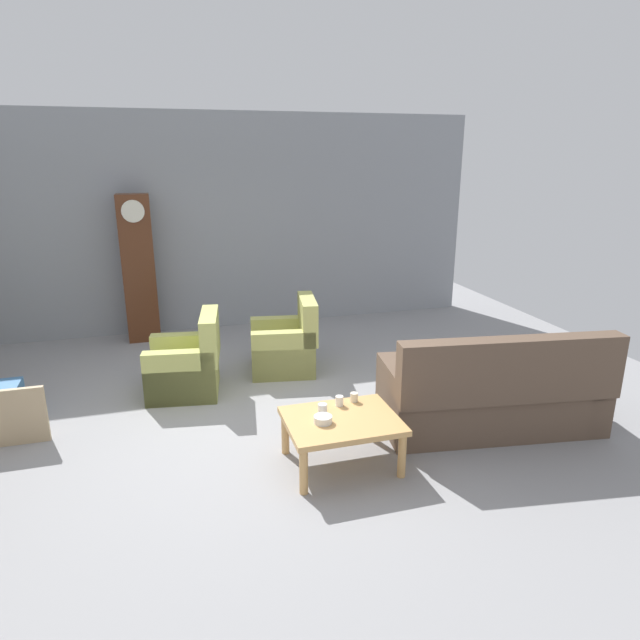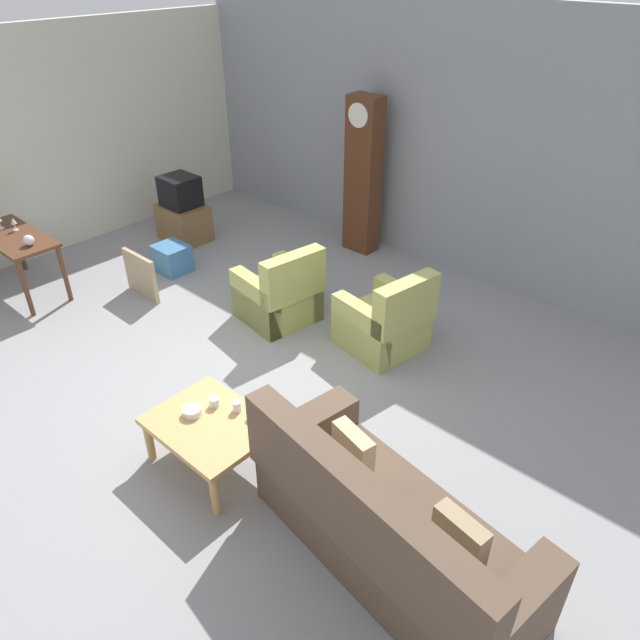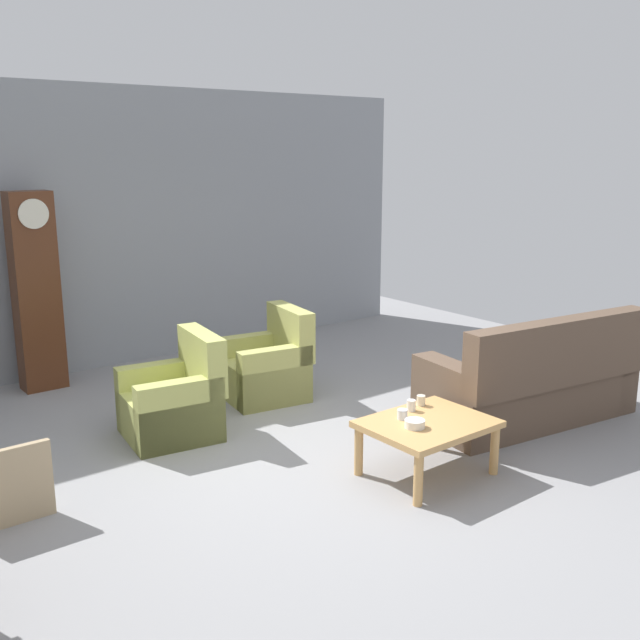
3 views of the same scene
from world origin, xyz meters
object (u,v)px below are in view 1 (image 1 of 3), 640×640
Objects in this scene: armchair_olive_far at (286,347)px; grandfather_clock at (139,269)px; cup_white_porcelain at (339,401)px; bowl_white_stacked at (323,419)px; cup_blue_rimmed at (323,408)px; armchair_olive_near at (187,367)px; framed_picture_leaning at (12,417)px; couch_floral at (493,396)px; coffee_table_wood at (342,425)px; cup_cream_tall at (354,397)px.

grandfather_clock is (-1.71, 1.73, 0.74)m from armchair_olive_far.
cup_white_porcelain reaches higher than bowl_white_stacked.
cup_blue_rimmed is 0.52× the size of bowl_white_stacked.
armchair_olive_near is 2.08m from cup_blue_rimmed.
framed_picture_leaning is 2.89m from cup_blue_rimmed.
cup_white_porcelain is at bearing 49.24° from bowl_white_stacked.
couch_floral is at bearing -12.58° from framed_picture_leaning.
bowl_white_stacked is (-1.80, -0.23, 0.12)m from couch_floral.
cup_blue_rimmed is at bearing -154.48° from cup_white_porcelain.
bowl_white_stacked reaches higher than coffee_table_wood.
framed_picture_leaning is at bearing 155.11° from bowl_white_stacked.
cup_white_porcelain reaches higher than cup_cream_tall.
cup_white_porcelain is 1.07× the size of cup_cream_tall.
cup_cream_tall is at bearing 20.82° from cup_blue_rimmed.
coffee_table_wood is at bearing -67.39° from grandfather_clock.
armchair_olive_far is 11.37× the size of cup_blue_rimmed.
bowl_white_stacked is (-0.22, -2.32, 0.17)m from armchair_olive_far.
grandfather_clock is at bearing 110.27° from bowl_white_stacked.
grandfather_clock is at bearing 112.61° from coffee_table_wood.
framed_picture_leaning is at bearing -155.27° from armchair_olive_near.
armchair_olive_near is 1.00× the size of armchair_olive_far.
coffee_table_wood is 3.05m from framed_picture_leaning.
cup_white_porcelain is (0.06, 0.24, 0.11)m from coffee_table_wood.
armchair_olive_far reaches higher than framed_picture_leaning.
bowl_white_stacked is at bearing -63.08° from armchair_olive_near.
grandfather_clock reaches higher than bowl_white_stacked.
bowl_white_stacked is at bearing -24.89° from framed_picture_leaning.
bowl_white_stacked is (2.63, -1.22, 0.20)m from framed_picture_leaning.
framed_picture_leaning is 2.91m from bowl_white_stacked.
armchair_olive_far is 2.34m from bowl_white_stacked.
bowl_white_stacked is at bearing -172.62° from couch_floral.
grandfather_clock is 25.76× the size of cup_blue_rimmed.
framed_picture_leaning is at bearing 157.07° from coffee_table_wood.
cup_blue_rimmed is at bearing -21.09° from framed_picture_leaning.
cup_cream_tall is (0.17, -2.00, 0.18)m from armchair_olive_far.
couch_floral reaches higher than framed_picture_leaning.
cup_blue_rimmed is (-0.18, -0.09, -0.01)m from cup_white_porcelain.
grandfather_clock is (-0.49, 2.08, 0.74)m from armchair_olive_near.
grandfather_clock is at bearing 68.06° from framed_picture_leaning.
armchair_olive_far is at bearing 88.94° from coffee_table_wood.
grandfather_clock reaches higher than framed_picture_leaning.
armchair_olive_near is at bearing 126.08° from cup_white_porcelain.
couch_floral reaches higher than cup_white_porcelain.
armchair_olive_near is at bearing 24.73° from framed_picture_leaning.
armchair_olive_near reaches higher than coffee_table_wood.
cup_white_porcelain is (2.87, -0.95, 0.21)m from framed_picture_leaning.
bowl_white_stacked is at bearing -95.41° from armchair_olive_far.
cup_white_porcelain is at bearing -89.54° from armchair_olive_far.
armchair_olive_near reaches higher than cup_cream_tall.
grandfather_clock is at bearing 103.37° from armchair_olive_near.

